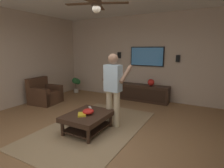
{
  "coord_description": "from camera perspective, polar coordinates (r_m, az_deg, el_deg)",
  "views": [
    {
      "loc": [
        -2.79,
        -1.91,
        1.73
      ],
      "look_at": [
        0.88,
        0.12,
        0.92
      ],
      "focal_mm": 28.98,
      "sensor_mm": 36.0,
      "label": 1
    }
  ],
  "objects": [
    {
      "name": "armchair",
      "position": [
        6.26,
        -20.51,
        -3.16
      ],
      "size": [
        0.88,
        0.89,
        0.82
      ],
      "rotation": [
        0.0,
        0.0,
        -1.46
      ],
      "color": "#472D1E",
      "rests_on": "ground"
    },
    {
      "name": "ground_plane",
      "position": [
        3.8,
        -5.06,
        -16.21
      ],
      "size": [
        7.84,
        7.84,
        0.0
      ],
      "primitive_type": "plane",
      "color": "olive"
    },
    {
      "name": "coffee_table",
      "position": [
        3.92,
        -7.67,
        -10.68
      ],
      "size": [
        1.0,
        0.8,
        0.4
      ],
      "color": "#332116",
      "rests_on": "ground"
    },
    {
      "name": "ceiling_fan",
      "position": [
        3.68,
        -5.09,
        23.61
      ],
      "size": [
        1.18,
        1.15,
        0.46
      ],
      "color": "#4C3828"
    },
    {
      "name": "wall_back_tv",
      "position": [
        6.35,
        11.46,
        8.07
      ],
      "size": [
        0.1,
        6.73,
        2.87
      ],
      "primitive_type": "cube",
      "color": "#BCA893",
      "rests_on": "ground"
    },
    {
      "name": "wall_speaker_left",
      "position": [
        6.04,
        20.08,
        7.54
      ],
      "size": [
        0.06,
        0.12,
        0.22
      ],
      "primitive_type": "cube",
      "color": "black"
    },
    {
      "name": "bowl",
      "position": [
        3.84,
        -7.5,
        -8.58
      ],
      "size": [
        0.24,
        0.24,
        0.11
      ],
      "primitive_type": "ellipsoid",
      "color": "red",
      "rests_on": "coffee_table"
    },
    {
      "name": "remote_white",
      "position": [
        4.21,
        -6.94,
        -7.39
      ],
      "size": [
        0.13,
        0.14,
        0.02
      ],
      "primitive_type": "cube",
      "rotation": [
        0.0,
        0.0,
        0.85
      ],
      "color": "white",
      "rests_on": "coffee_table"
    },
    {
      "name": "potted_plant_short",
      "position": [
        7.41,
        -11.24,
        0.47
      ],
      "size": [
        0.31,
        0.31,
        0.6
      ],
      "color": "#B7B2A8",
      "rests_on": "ground"
    },
    {
      "name": "book",
      "position": [
        3.8,
        -9.44,
        -9.45
      ],
      "size": [
        0.27,
        0.26,
        0.04
      ],
      "primitive_type": "cube",
      "rotation": [
        0.0,
        0.0,
        0.64
      ],
      "color": "gold",
      "rests_on": "coffee_table"
    },
    {
      "name": "person_standing",
      "position": [
        3.98,
        0.45,
        -0.63
      ],
      "size": [
        0.56,
        0.56,
        1.64
      ],
      "rotation": [
        0.0,
        0.0,
        -0.07
      ],
      "color": "#C6B793",
      "rests_on": "ground"
    },
    {
      "name": "wall_speaker_right",
      "position": [
        6.67,
        2.31,
        9.08
      ],
      "size": [
        0.06,
        0.12,
        0.22
      ],
      "primitive_type": "cube",
      "color": "black"
    },
    {
      "name": "vase_round",
      "position": [
        6.04,
        12.2,
        0.5
      ],
      "size": [
        0.22,
        0.22,
        0.22
      ],
      "primitive_type": "sphere",
      "color": "red",
      "rests_on": "media_console"
    },
    {
      "name": "media_console",
      "position": [
        6.21,
        9.83,
        -2.78
      ],
      "size": [
        0.45,
        1.7,
        0.55
      ],
      "rotation": [
        0.0,
        0.0,
        3.14
      ],
      "color": "#332116",
      "rests_on": "ground"
    },
    {
      "name": "tv",
      "position": [
        6.26,
        10.93,
        8.52
      ],
      "size": [
        0.05,
        1.15,
        0.65
      ],
      "rotation": [
        0.0,
        0.0,
        3.14
      ],
      "color": "black"
    },
    {
      "name": "area_rug",
      "position": [
        4.18,
        -5.89,
        -13.51
      ],
      "size": [
        3.12,
        1.89,
        0.01
      ],
      "primitive_type": "cube",
      "color": "#9E8460",
      "rests_on": "ground"
    }
  ]
}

